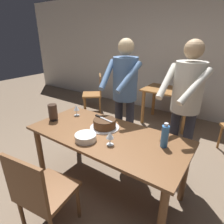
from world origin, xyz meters
The scene contains 15 objects.
ground_plane centered at (0.00, 0.00, 0.00)m, with size 14.00×14.00×0.00m, color #7A6651.
back_wall centered at (0.00, 2.89, 1.35)m, with size 10.00×0.12×2.70m, color silver.
main_dining_table centered at (0.00, 0.00, 0.64)m, with size 1.76×0.81×0.75m.
cake_on_platter centered at (-0.10, 0.10, 0.80)m, with size 0.34×0.34×0.11m.
cake_knife centered at (-0.17, 0.11, 0.87)m, with size 0.27×0.07×0.02m.
plate_stack centered at (-0.09, -0.23, 0.79)m, with size 0.22×0.22×0.07m.
wine_glass_near centered at (-0.63, 0.18, 0.85)m, with size 0.08×0.08×0.14m.
wine_glass_far centered at (0.16, -0.16, 0.85)m, with size 0.08×0.08×0.14m.
water_bottle centered at (0.61, 0.12, 0.86)m, with size 0.07×0.07×0.25m.
hurricane_lamp centered at (-0.76, -0.10, 0.86)m, with size 0.11×0.11×0.21m.
person_cutting_cake centered at (-0.15, 0.62, 1.08)m, with size 0.47×0.55×1.72m.
person_standing_beside centered at (0.63, 0.65, 1.08)m, with size 0.46×0.58×1.72m.
chair_near_side centered at (-0.13, -0.78, 0.49)m, with size 0.50×0.50×0.90m.
background_table centered at (-0.04, 2.19, 0.58)m, with size 1.00×0.70×0.74m.
background_chair_0 centered at (-1.71, 1.85, 0.49)m, with size 0.62×0.62×0.90m.
Camera 1 is at (1.09, -1.44, 1.76)m, focal length 30.02 mm.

